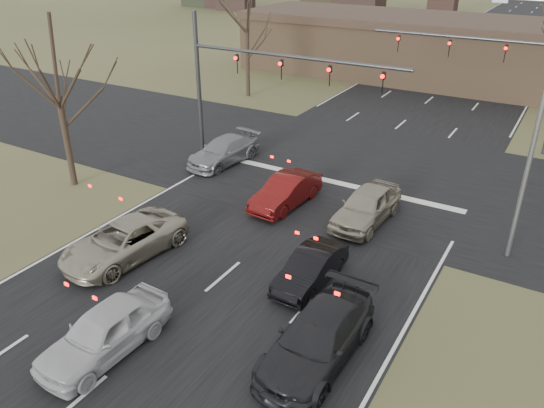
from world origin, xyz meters
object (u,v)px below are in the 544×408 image
at_px(car_grey_ahead, 224,151).
at_px(car_red_ahead, 286,191).
at_px(streetlight_right_near, 533,121).
at_px(car_silver_suv, 124,241).
at_px(car_silver_ahead, 366,206).
at_px(car_white_sedan, 105,331).
at_px(building, 480,53).
at_px(mast_arm_far, 510,63).
at_px(car_charcoal_sedan, 318,338).
at_px(car_black_hatch, 311,268).
at_px(mast_arm_near, 247,73).

bearing_deg(car_grey_ahead, car_red_ahead, -21.13).
relative_size(streetlight_right_near, car_silver_suv, 1.90).
bearing_deg(car_silver_ahead, car_red_ahead, -171.36).
bearing_deg(car_white_sedan, building, 88.51).
bearing_deg(streetlight_right_near, building, 103.69).
height_order(building, mast_arm_far, mast_arm_far).
relative_size(mast_arm_far, car_white_sedan, 2.49).
bearing_deg(car_charcoal_sedan, streetlight_right_near, 67.88).
xyz_separation_m(car_charcoal_sedan, car_silver_ahead, (-1.94, 8.88, 0.04)).
bearing_deg(car_black_hatch, car_red_ahead, 128.70).
height_order(building, streetlight_right_near, streetlight_right_near).
bearing_deg(building, car_red_ahead, -95.76).
xyz_separation_m(car_charcoal_sedan, car_grey_ahead, (-11.44, 11.40, -0.05)).
relative_size(car_white_sedan, car_silver_ahead, 0.96).
height_order(streetlight_right_near, car_silver_suv, streetlight_right_near).
height_order(car_charcoal_sedan, car_red_ahead, car_charcoal_sedan).
bearing_deg(car_white_sedan, car_red_ahead, 93.02).
bearing_deg(streetlight_right_near, car_silver_suv, -149.06).
relative_size(building, car_charcoal_sedan, 8.21).
bearing_deg(car_charcoal_sedan, mast_arm_near, 131.23).
distance_m(building, car_white_sedan, 40.22).
xyz_separation_m(mast_arm_near, car_black_hatch, (8.23, -8.68, -4.44)).
distance_m(streetlight_right_near, car_red_ahead, 10.87).
bearing_deg(mast_arm_far, car_black_hatch, -99.67).
relative_size(building, car_grey_ahead, 8.76).
bearing_deg(building, streetlight_right_near, -76.31).
bearing_deg(car_silver_ahead, car_charcoal_sedan, -74.59).
bearing_deg(streetlight_right_near, car_red_ahead, -176.74).
bearing_deg(mast_arm_far, building, 105.58).
bearing_deg(mast_arm_far, car_red_ahead, -117.53).
bearing_deg(streetlight_right_near, car_grey_ahead, 171.32).
xyz_separation_m(mast_arm_near, car_charcoal_sedan, (10.17, -12.06, -4.32)).
distance_m(building, car_red_ahead, 28.76).
distance_m(mast_arm_near, car_grey_ahead, 4.60).
distance_m(streetlight_right_near, car_grey_ahead, 16.25).
relative_size(mast_arm_far, car_black_hatch, 2.90).
bearing_deg(car_silver_suv, car_silver_ahead, 53.61).
distance_m(building, car_silver_ahead, 28.26).
xyz_separation_m(mast_arm_far, car_red_ahead, (-7.06, -13.55, -4.30)).
xyz_separation_m(car_silver_suv, car_silver_ahead, (7.18, 7.62, 0.06)).
bearing_deg(car_red_ahead, car_black_hatch, -48.64).
distance_m(mast_arm_near, car_black_hatch, 12.76).
bearing_deg(car_red_ahead, mast_arm_far, 66.69).
height_order(mast_arm_near, car_silver_ahead, mast_arm_near).
bearing_deg(mast_arm_near, car_black_hatch, -46.51).
bearing_deg(car_silver_ahead, car_silver_suv, -130.21).
distance_m(building, mast_arm_far, 15.75).
bearing_deg(streetlight_right_near, car_white_sedan, -128.45).
relative_size(car_black_hatch, car_grey_ahead, 0.79).
relative_size(car_black_hatch, car_silver_ahead, 0.83).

